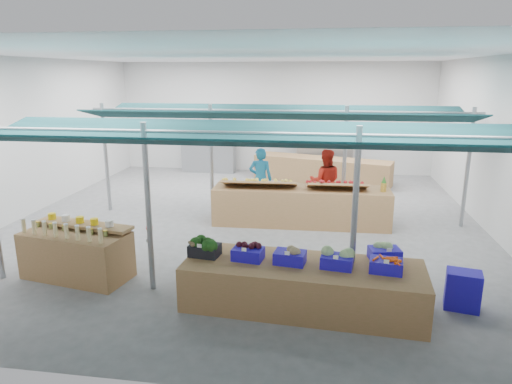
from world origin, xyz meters
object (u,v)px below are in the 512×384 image
veg_counter (302,285)px  crate_stack (463,290)px  fruit_counter (301,206)px  bottle_shelf (78,253)px  vendor_left (260,179)px  vendor_right (325,181)px

veg_counter → crate_stack: (2.61, 0.34, -0.06)m
fruit_counter → crate_stack: size_ratio=6.87×
bottle_shelf → crate_stack: (6.89, -0.20, -0.16)m
veg_counter → crate_stack: size_ratio=6.02×
fruit_counter → vendor_left: size_ratio=2.50×
fruit_counter → vendor_right: vendor_right is taller
bottle_shelf → fruit_counter: bottle_shelf is taller
fruit_counter → vendor_left: bearing=136.1°
veg_counter → crate_stack: veg_counter is taller
veg_counter → fruit_counter: size_ratio=0.88×
crate_stack → vendor_left: bearing=128.7°
vendor_right → veg_counter: bearing=85.1°
crate_stack → vendor_right: size_ratio=0.36×
bottle_shelf → vendor_right: (4.61, 4.89, 0.41)m
veg_counter → fruit_counter: bearing=97.6°
bottle_shelf → vendor_right: bearing=57.3°
vendor_left → vendor_right: (1.80, 0.00, 0.00)m
vendor_left → fruit_counter: bearing=136.1°
fruit_counter → crate_stack: fruit_counter is taller
vendor_left → vendor_right: size_ratio=1.00×
bottle_shelf → vendor_left: bearing=70.7°
fruit_counter → vendor_left: vendor_left is taller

